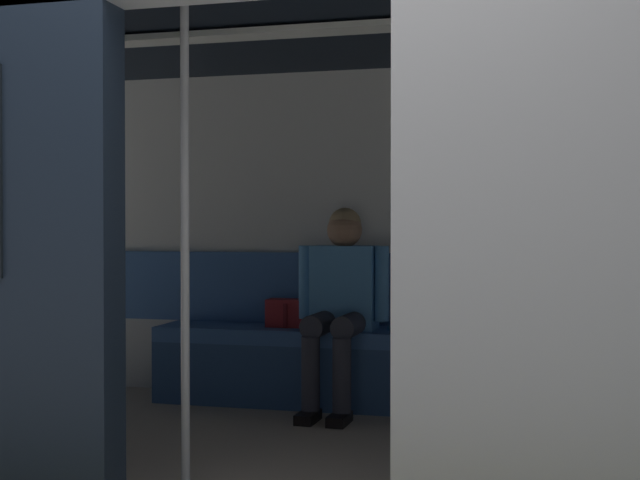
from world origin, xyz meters
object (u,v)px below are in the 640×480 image
(handbag, at_px, (289,313))
(book, at_px, (408,327))
(person_seated, at_px, (341,294))
(grab_pole_door, at_px, (185,242))
(train_car, at_px, (318,149))
(bench_seat, at_px, (372,349))

(handbag, bearing_deg, book, -177.33)
(person_seated, height_order, book, person_seated)
(person_seated, bearing_deg, book, -158.77)
(book, relative_size, grab_pole_door, 0.11)
(train_car, relative_size, book, 29.09)
(train_car, height_order, handbag, train_car)
(person_seated, xyz_separation_m, handbag, (0.35, -0.11, -0.13))
(train_car, distance_m, bench_seat, 1.48)
(train_car, relative_size, person_seated, 5.34)
(train_car, xyz_separation_m, person_seated, (0.11, -0.95, -0.77))
(train_car, distance_m, grab_pole_door, 0.91)
(bench_seat, bearing_deg, train_car, 86.20)
(person_seated, xyz_separation_m, grab_pole_door, (0.26, 1.66, 0.34))
(handbag, bearing_deg, bench_seat, 173.45)
(person_seated, bearing_deg, grab_pole_door, 80.99)
(person_seated, bearing_deg, handbag, -17.69)
(handbag, relative_size, grab_pole_door, 0.13)
(bench_seat, bearing_deg, book, -154.89)
(bench_seat, relative_size, book, 12.15)
(bench_seat, xyz_separation_m, person_seated, (0.18, 0.05, 0.33))
(train_car, bearing_deg, person_seated, -83.45)
(train_car, xyz_separation_m, book, (-0.27, -1.10, -0.97))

